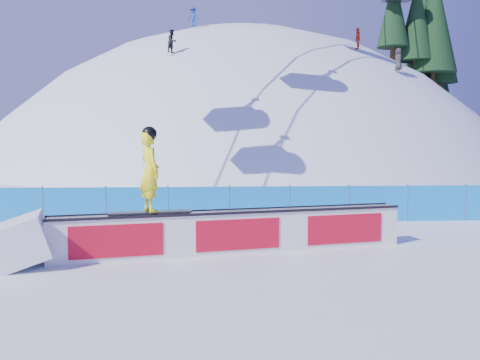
{
  "coord_description": "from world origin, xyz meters",
  "views": [
    {
      "loc": [
        -3.79,
        -12.94,
        2.64
      ],
      "look_at": [
        -2.83,
        1.69,
        1.61
      ],
      "focal_mm": 40.0,
      "sensor_mm": 36.0,
      "label": 1
    }
  ],
  "objects": [
    {
      "name": "distant_skiers",
      "position": [
        0.83,
        29.55,
        11.07
      ],
      "size": [
        17.72,
        9.35,
        6.24
      ],
      "color": "black",
      "rests_on": "ground"
    },
    {
      "name": "safety_fence",
      "position": [
        0.0,
        4.5,
        0.6
      ],
      "size": [
        22.05,
        0.05,
        1.3
      ],
      "color": "#0D79D7",
      "rests_on": "ground"
    },
    {
      "name": "snowboarder",
      "position": [
        -5.04,
        -0.75,
        2.0
      ],
      "size": [
        1.92,
        0.8,
        1.98
      ],
      "rotation": [
        0.0,
        0.0,
        2.07
      ],
      "color": "black",
      "rests_on": "rail_box"
    },
    {
      "name": "rail_box",
      "position": [
        -3.08,
        -0.29,
        0.51
      ],
      "size": [
        8.5,
        2.57,
        1.03
      ],
      "rotation": [
        0.0,
        0.0,
        0.23
      ],
      "color": "silver",
      "rests_on": "ground"
    },
    {
      "name": "ground",
      "position": [
        0.0,
        0.0,
        0.0
      ],
      "size": [
        160.0,
        160.0,
        0.0
      ],
      "primitive_type": "plane",
      "color": "white",
      "rests_on": "ground"
    },
    {
      "name": "snow_hill",
      "position": [
        0.0,
        42.0,
        -18.0
      ],
      "size": [
        64.0,
        64.0,
        64.0
      ],
      "color": "silver",
      "rests_on": "ground"
    }
  ]
}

